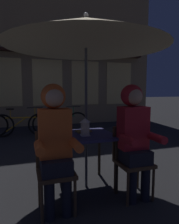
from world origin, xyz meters
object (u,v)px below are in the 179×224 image
Objects in this scene: person_left_hooded at (55,135)px; chair_right at (131,157)px; book at (83,131)px; chair_left at (55,166)px; bicycle_fourth at (61,123)px; lantern at (85,127)px; person_right_hooded at (134,130)px; cafe_table at (86,141)px; patio_umbrella at (86,33)px; bicycle_third at (21,125)px.

chair_right is at bearing 3.39° from person_left_hooded.
book is at bearing 49.31° from person_left_hooded.
chair_left is at bearing -143.61° from book.
chair_left is 3.84m from bicycle_fourth.
person_right_hooded is at bearing -31.76° from lantern.
cafe_table is at bearing -98.20° from book.
person_right_hooded is (0.96, -0.06, 0.36)m from chair_left.
patio_umbrella is at bearing 41.57° from person_left_hooded.
person_left_hooded is 3.92m from bicycle_third.
cafe_table is 0.53× the size of person_right_hooded.
person_right_hooded is at bearing -41.57° from cafe_table.
patio_umbrella reaches higher than person_right_hooded.
book is (0.48, 0.55, -0.09)m from person_left_hooded.
chair_left is at bearing -83.80° from bicycle_third.
patio_umbrella is (0.00, 0.00, 1.42)m from cafe_table.
cafe_table is 0.17m from book.
chair_right is (0.53, -0.27, -0.37)m from lantern.
patio_umbrella reaches higher than cafe_table.
person_right_hooded is at bearing -86.46° from bicycle_fourth.
chair_right is 4.35× the size of book.
person_left_hooded is at bearing -90.00° from chair_left.
bicycle_third is at bearing 104.57° from cafe_table.
bicycle_fourth is at bearing 85.91° from cafe_table.
person_left_hooded is (-0.48, -0.43, 0.21)m from cafe_table.
lantern is 3.67m from bicycle_third.
person_right_hooded is 4.13m from bicycle_third.
person_left_hooded and person_right_hooded have the same top height.
person_right_hooded is (0.53, -0.33, -0.01)m from lantern.
cafe_table is 0.85× the size of chair_left.
bicycle_fourth is at bearing 85.91° from patio_umbrella.
book is (-0.25, -3.27, 0.41)m from bicycle_fourth.
chair_right is (0.48, -0.37, -1.57)m from patio_umbrella.
patio_umbrella reaches higher than chair_right.
bicycle_fourth is (-0.24, 3.83, -0.50)m from person_right_hooded.
bicycle_third is at bearing 96.20° from chair_left.
person_left_hooded reaches higher than bicycle_third.
person_right_hooded is at bearing 0.00° from person_left_hooded.
patio_umbrella is 1.38× the size of bicycle_third.
lantern is 0.17× the size of person_right_hooded.
cafe_table is at bearing 37.55° from chair_left.
person_left_hooded is 0.74m from book.
bicycle_third is 1.00× the size of bicycle_fourth.
bicycle_fourth is (0.24, 3.40, -0.29)m from cafe_table.
patio_umbrella is 1.68m from chair_right.
chair_right reaches higher than cafe_table.
chair_right reaches higher than book.
lantern is 0.26m from book.
patio_umbrella is at bearing -75.43° from bicycle_third.
person_left_hooded is at bearing -138.43° from cafe_table.
person_left_hooded reaches higher than chair_left.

